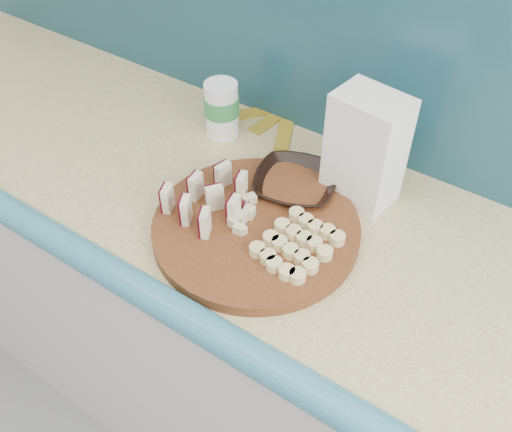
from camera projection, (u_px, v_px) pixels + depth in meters
The scene contains 10 objects.
kitchen_counter at pixel (236, 319), 1.50m from camera, with size 2.20×0.63×0.91m.
backsplash at pixel (309, 24), 1.18m from camera, with size 2.20×0.02×0.50m, color teal.
cutting_board at pixel (256, 228), 1.09m from camera, with size 0.40×0.40×0.02m, color #45280E.
apple_wedges at pixel (208, 198), 1.09m from camera, with size 0.15×0.16×0.05m.
apple_chunks at pixel (246, 214), 1.09m from camera, with size 0.05×0.06×0.02m.
banana_slices at pixel (297, 245), 1.03m from camera, with size 0.14×0.16×0.02m.
brown_bowl at pixel (295, 184), 1.17m from camera, with size 0.17×0.17×0.04m, color black.
flour_bag at pixel (366, 149), 1.10m from camera, with size 0.14×0.10×0.23m, color white.
canister at pixel (222, 108), 1.28m from camera, with size 0.08×0.08×0.13m.
banana_peel at pixel (270, 120), 1.36m from camera, with size 0.22×0.19×0.01m.
Camera 1 is at (0.64, 0.80, 1.70)m, focal length 40.00 mm.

